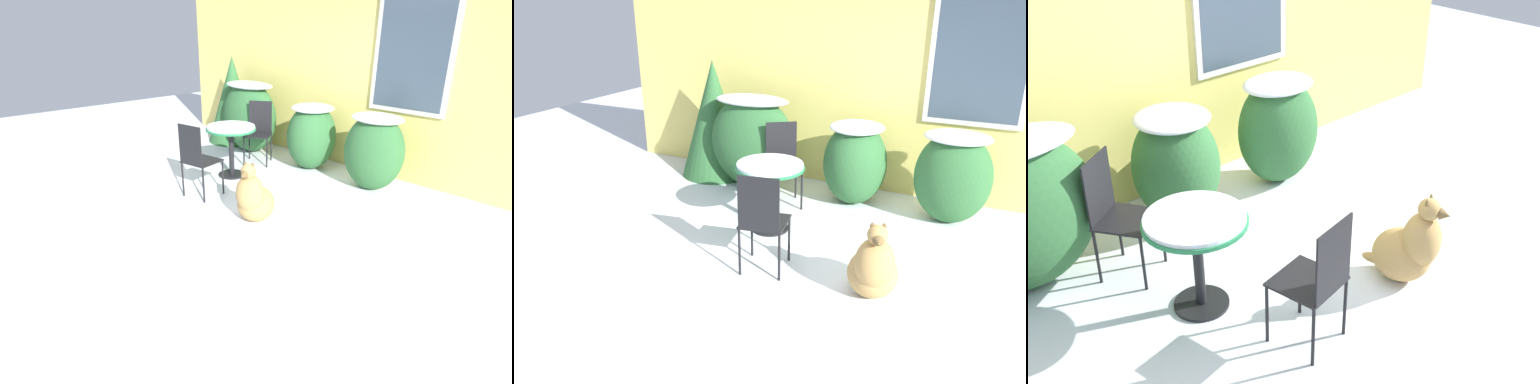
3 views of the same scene
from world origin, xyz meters
The scene contains 8 objects.
ground_plane centered at (0.00, 0.00, 0.00)m, with size 16.00×16.00×0.00m, color white.
house_wall centered at (0.05, 2.20, 1.62)m, with size 8.00×0.10×3.22m.
shrub_middle centered at (-0.34, 1.62, 0.55)m, with size 0.77×0.77×1.02m.
shrub_right centered at (0.81, 1.56, 0.56)m, with size 0.84×0.68×1.06m.
patio_table centered at (-0.94, 0.48, 0.63)m, with size 0.74×0.74×0.77m.
patio_chair_near_table centered at (-1.14, 1.24, 0.55)m, with size 0.57×0.57×1.00m.
patio_chair_far_side centered at (-0.60, -0.37, 0.55)m, with size 0.48×0.48×1.00m.
dog centered at (0.44, -0.34, 0.28)m, with size 0.56×0.65×0.77m.
Camera 3 is at (-3.01, -2.67, 3.07)m, focal length 45.00 mm.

